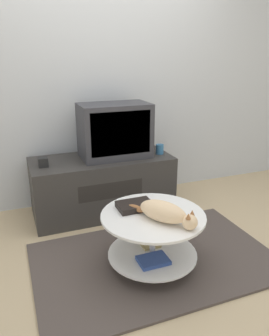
{
  "coord_description": "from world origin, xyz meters",
  "views": [
    {
      "loc": [
        -0.94,
        -1.96,
        1.53
      ],
      "look_at": [
        -0.01,
        0.41,
        0.64
      ],
      "focal_mm": 35.0,
      "sensor_mm": 36.0,
      "label": 1
    }
  ],
  "objects_px": {
    "speaker": "(43,162)",
    "dvd_box": "(135,206)",
    "tv": "(115,131)",
    "cat": "(165,213)"
  },
  "relations": [
    {
      "from": "tv",
      "to": "dvd_box",
      "type": "distance_m",
      "value": 1.0
    },
    {
      "from": "dvd_box",
      "to": "cat",
      "type": "relative_size",
      "value": 0.55
    },
    {
      "from": "cat",
      "to": "speaker",
      "type": "bearing_deg",
      "value": 176.48
    },
    {
      "from": "dvd_box",
      "to": "cat",
      "type": "bearing_deg",
      "value": -65.92
    },
    {
      "from": "speaker",
      "to": "dvd_box",
      "type": "height_order",
      "value": "speaker"
    },
    {
      "from": "dvd_box",
      "to": "cat",
      "type": "height_order",
      "value": "cat"
    },
    {
      "from": "speaker",
      "to": "cat",
      "type": "relative_size",
      "value": 0.18
    },
    {
      "from": "speaker",
      "to": "dvd_box",
      "type": "bearing_deg",
      "value": -57.45
    },
    {
      "from": "dvd_box",
      "to": "tv",
      "type": "bearing_deg",
      "value": 80.67
    },
    {
      "from": "tv",
      "to": "speaker",
      "type": "relative_size",
      "value": 7.94
    }
  ]
}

